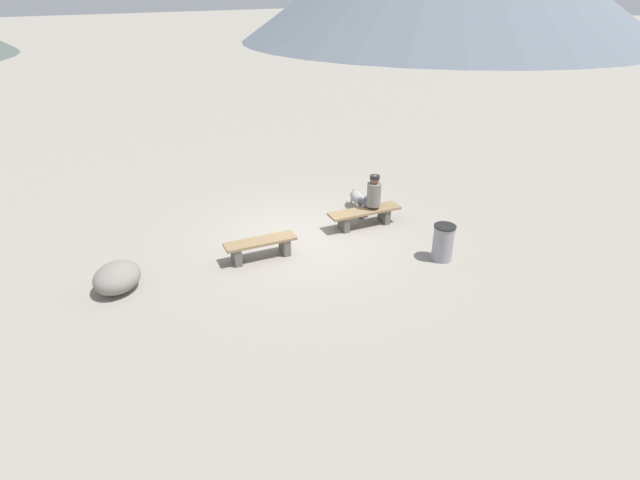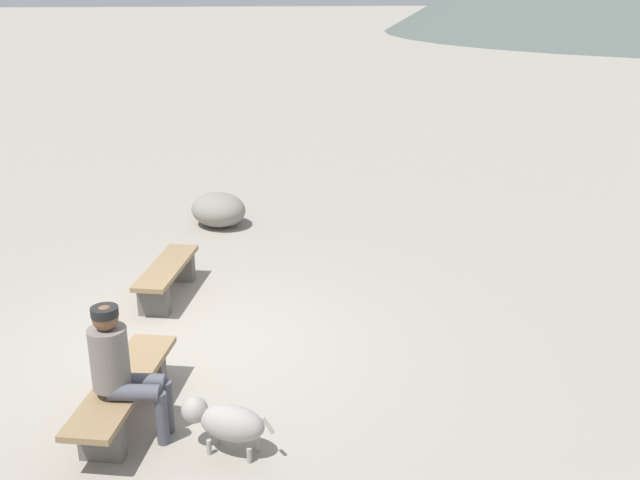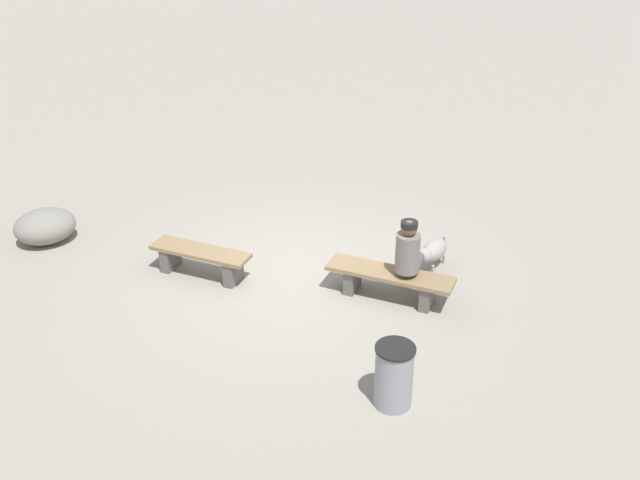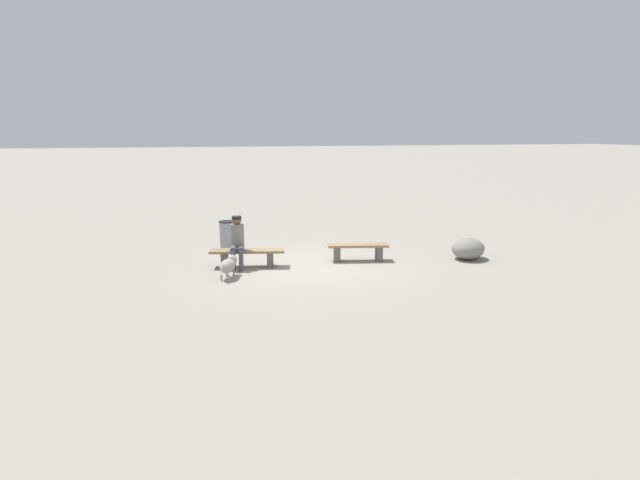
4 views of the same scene
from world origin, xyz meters
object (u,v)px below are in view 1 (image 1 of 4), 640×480
(trash_bin, at_px, (443,243))
(bench_right, at_px, (364,215))
(bench_left, at_px, (261,246))
(boulder, at_px, (117,277))
(seated_person, at_px, (372,195))
(dog, at_px, (357,197))

(trash_bin, bearing_deg, bench_right, 95.99)
(bench_left, height_order, bench_right, bench_left)
(trash_bin, distance_m, boulder, 6.62)
(bench_right, distance_m, seated_person, 0.50)
(bench_left, height_order, dog, dog)
(seated_person, bearing_deg, boulder, -177.54)
(bench_left, relative_size, dog, 1.98)
(bench_right, relative_size, dog, 2.32)
(bench_right, xyz_separation_m, boulder, (-5.68, 0.74, -0.02))
(bench_left, relative_size, boulder, 1.63)
(bench_right, bearing_deg, trash_bin, -71.10)
(dog, distance_m, trash_bin, 3.18)
(bench_left, distance_m, bench_right, 2.84)
(trash_bin, xyz_separation_m, boulder, (-5.92, 2.97, -0.12))
(dog, bearing_deg, boulder, -63.78)
(bench_right, distance_m, trash_bin, 2.25)
(boulder, bearing_deg, bench_left, -11.81)
(boulder, bearing_deg, dog, 1.71)
(trash_bin, bearing_deg, seated_person, 89.83)
(bench_left, relative_size, seated_person, 1.25)
(bench_right, bearing_deg, bench_left, -170.08)
(bench_left, bearing_deg, bench_right, 9.92)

